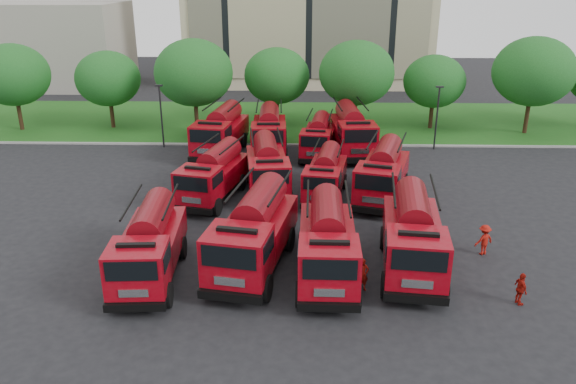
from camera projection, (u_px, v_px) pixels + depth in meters
name	position (u px, v px, depth m)	size (l,w,h in m)	color
ground	(276.00, 242.00, 29.70)	(140.00, 140.00, 0.00)	black
lawn	(288.00, 121.00, 53.89)	(70.00, 16.00, 0.12)	#195416
curb	(286.00, 145.00, 46.34)	(70.00, 0.30, 0.14)	gray
side_building	(51.00, 45.00, 69.56)	(18.00, 12.00, 10.00)	gray
tree_0	(13.00, 75.00, 48.93)	(6.30, 6.30, 7.70)	#382314
tree_1	(108.00, 79.00, 49.84)	(5.71, 5.71, 6.98)	#382314
tree_2	(194.00, 73.00, 47.96)	(6.72, 6.72, 8.22)	#382314
tree_3	(277.00, 76.00, 50.36)	(5.88, 5.88, 7.19)	#382314
tree_4	(357.00, 73.00, 48.60)	(6.55, 6.55, 8.01)	#382314
tree_5	(434.00, 81.00, 49.69)	(5.46, 5.46, 6.68)	#382314
tree_6	(534.00, 72.00, 47.68)	(6.89, 6.89, 8.42)	#382314
lamp_post_0	(161.00, 112.00, 44.90)	(0.60, 0.25, 5.11)	black
lamp_post_1	(437.00, 114.00, 44.38)	(0.60, 0.25, 5.11)	black
fire_truck_0	(150.00, 245.00, 25.81)	(2.99, 7.34, 3.28)	black
fire_truck_1	(254.00, 232.00, 26.67)	(4.16, 8.35, 3.64)	black
fire_truck_2	(327.00, 242.00, 25.88)	(2.86, 7.53, 3.40)	black
fire_truck_3	(413.00, 235.00, 26.50)	(3.57, 7.97, 3.51)	black
fire_truck_4	(214.00, 174.00, 34.98)	(3.99, 7.40, 3.20)	black
fire_truck_5	(267.00, 167.00, 36.07)	(3.36, 7.50, 3.30)	black
fire_truck_6	(326.00, 175.00, 35.33)	(3.17, 6.63, 2.90)	black
fire_truck_7	(383.00, 173.00, 34.96)	(4.44, 7.79, 3.36)	black
fire_truck_8	(221.00, 131.00, 43.73)	(3.82, 8.16, 3.58)	black
fire_truck_9	(269.00, 131.00, 43.99)	(3.01, 7.63, 3.43)	black
fire_truck_10	(318.00, 137.00, 43.31)	(3.04, 6.72, 2.95)	black
fire_truck_11	(352.00, 131.00, 43.80)	(3.42, 8.10, 3.60)	black
firefighter_0	(362.00, 290.00, 25.25)	(0.57, 0.42, 1.56)	#97120B
firefighter_1	(224.00, 294.00, 24.89)	(0.89, 0.49, 1.83)	#97120B
firefighter_2	(518.00, 304.00, 24.18)	(0.87, 0.50, 1.49)	#97120B
firefighter_3	(482.00, 254.00, 28.49)	(1.03, 0.53, 1.60)	#97120B
firefighter_4	(199.00, 208.00, 34.01)	(0.72, 0.47, 1.47)	black
firefighter_5	(367.00, 208.00, 34.00)	(1.54, 0.66, 1.66)	#97120B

